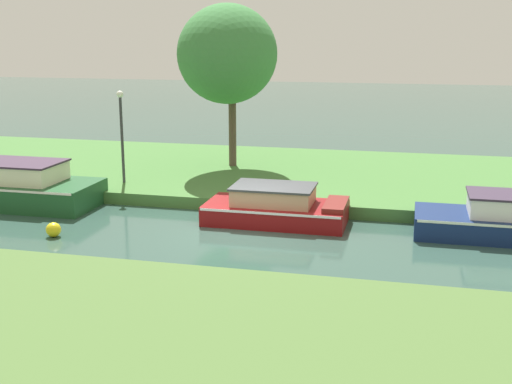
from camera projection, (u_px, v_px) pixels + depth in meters
ground_plane at (246, 232)px, 18.72m from camera, size 120.00×120.00×0.00m
riverbank_far at (291, 175)px, 25.29m from camera, size 72.00×10.00×0.40m
forest_narrowboat at (3, 185)px, 21.67m from camera, size 6.33×2.35×1.47m
maroon_cruiser at (277, 207)px, 19.59m from camera, size 4.20×2.06×1.13m
willow_tree_left at (228, 54)px, 24.63m from camera, size 3.70×4.60×6.25m
lamp_post at (121, 126)px, 22.72m from camera, size 0.24×0.24×3.22m
mooring_post_near at (479, 200)px, 19.25m from camera, size 0.13×0.13×0.73m
channel_buoy at (53, 230)px, 18.24m from camera, size 0.41×0.41×0.41m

